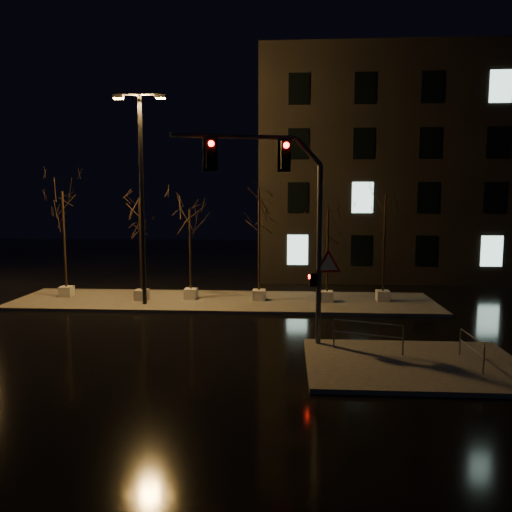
{
  "coord_description": "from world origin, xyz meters",
  "views": [
    {
      "loc": [
        3.34,
        -19.57,
        5.51
      ],
      "look_at": [
        1.89,
        3.4,
        2.8
      ],
      "focal_mm": 35.0,
      "sensor_mm": 36.0,
      "label": 1
    }
  ],
  "objects": [
    {
      "name": "tree_2",
      "position": [
        -1.76,
        6.23,
        3.85
      ],
      "size": [
        1.8,
        1.8,
        4.87
      ],
      "color": "beige",
      "rests_on": "median"
    },
    {
      "name": "guard_rail_b",
      "position": [
        9.31,
        -3.53,
        0.75
      ],
      "size": [
        0.12,
        1.95,
        0.92
      ],
      "rotation": [
        0.0,
        0.0,
        1.61
      ],
      "color": "#5A5D61",
      "rests_on": "sidewalk_corner"
    },
    {
      "name": "building",
      "position": [
        14.0,
        18.0,
        7.5
      ],
      "size": [
        25.0,
        12.0,
        15.0
      ],
      "primitive_type": "cube",
      "color": "black",
      "rests_on": "ground"
    },
    {
      "name": "sidewalk_corner",
      "position": [
        7.5,
        -3.5,
        0.07
      ],
      "size": [
        7.0,
        5.0,
        0.15
      ],
      "primitive_type": "cube",
      "color": "#46433F",
      "rests_on": "ground"
    },
    {
      "name": "tree_4",
      "position": [
        5.4,
        5.95,
        3.91
      ],
      "size": [
        1.8,
        1.8,
        4.96
      ],
      "color": "beige",
      "rests_on": "median"
    },
    {
      "name": "guard_rail_a",
      "position": [
        6.17,
        -2.4,
        0.84
      ],
      "size": [
        2.33,
        0.81,
        1.06
      ],
      "rotation": [
        0.0,
        0.0,
        -0.32
      ],
      "color": "#5A5D61",
      "rests_on": "sidewalk_corner"
    },
    {
      "name": "ground",
      "position": [
        0.0,
        0.0,
        0.0
      ],
      "size": [
        90.0,
        90.0,
        0.0
      ],
      "primitive_type": "plane",
      "color": "black",
      "rests_on": "ground"
    },
    {
      "name": "streetlight_main",
      "position": [
        -3.84,
        4.78,
        6.12
      ],
      "size": [
        2.58,
        0.34,
        10.35
      ],
      "rotation": [
        0.0,
        0.0,
        0.02
      ],
      "color": "black",
      "rests_on": "median"
    },
    {
      "name": "tree_5",
      "position": [
        8.32,
        6.3,
        4.45
      ],
      "size": [
        1.8,
        1.8,
        5.67
      ],
      "color": "beige",
      "rests_on": "median"
    },
    {
      "name": "median",
      "position": [
        0.0,
        6.0,
        0.07
      ],
      "size": [
        22.0,
        5.0,
        0.15
      ],
      "primitive_type": "cube",
      "color": "#46433F",
      "rests_on": "ground"
    },
    {
      "name": "tree_0",
      "position": [
        -8.63,
        6.42,
        4.58
      ],
      "size": [
        1.8,
        1.8,
        5.84
      ],
      "color": "beige",
      "rests_on": "median"
    },
    {
      "name": "tree_1",
      "position": [
        -4.27,
        5.73,
        4.28
      ],
      "size": [
        1.8,
        1.8,
        5.44
      ],
      "color": "beige",
      "rests_on": "median"
    },
    {
      "name": "tree_3",
      "position": [
        1.88,
        6.11,
        4.66
      ],
      "size": [
        1.8,
        1.8,
        5.94
      ],
      "color": "beige",
      "rests_on": "median"
    },
    {
      "name": "traffic_signal_mast",
      "position": [
        3.33,
        -1.83,
        5.08
      ],
      "size": [
        5.96,
        1.67,
        7.5
      ],
      "rotation": [
        0.0,
        0.0,
        0.27
      ],
      "color": "#5A5D61",
      "rests_on": "sidewalk_corner"
    }
  ]
}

